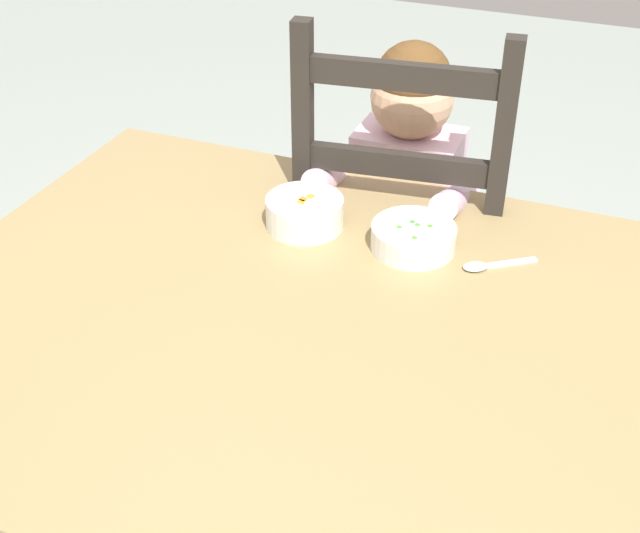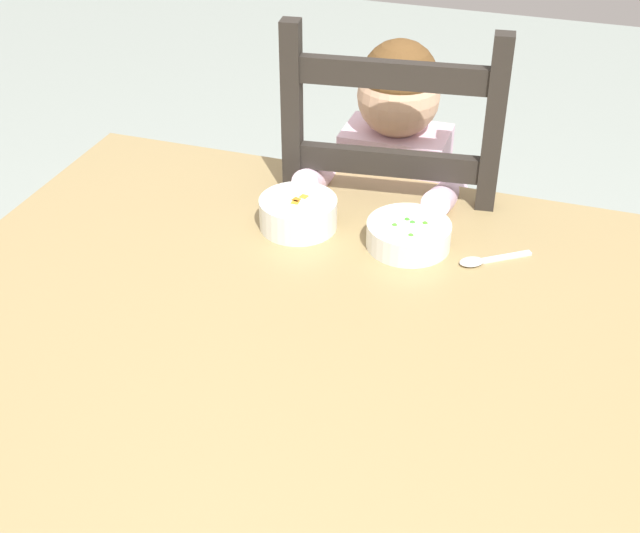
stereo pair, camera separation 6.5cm
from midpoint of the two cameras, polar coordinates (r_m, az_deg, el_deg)
The scene contains 6 objects.
dining_table at distance 1.41m, azimuth 0.11°, elevation -6.44°, with size 1.30×1.03×0.71m.
dining_chair at distance 1.92m, azimuth 6.50°, elevation 0.63°, with size 0.47×0.47×1.05m.
child_figure at distance 1.84m, azimuth 6.57°, elevation 4.68°, with size 0.32×0.31×0.98m.
bowl_of_peas at distance 1.52m, azimuth 7.50°, elevation 1.98°, with size 0.15×0.15×0.05m.
bowl_of_carrots at distance 1.57m, azimuth 0.14°, elevation 3.68°, with size 0.14×0.14×0.06m.
spoon at distance 1.50m, azimuth 12.31°, elevation 0.05°, with size 0.12×0.10×0.01m.
Camera 1 is at (0.43, -0.99, 1.54)m, focal length 47.67 mm.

